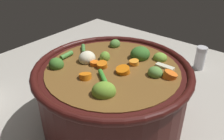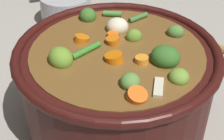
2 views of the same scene
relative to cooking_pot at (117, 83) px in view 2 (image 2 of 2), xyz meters
name	(u,v)px [view 2 (image 2 of 2)]	position (x,y,z in m)	size (l,w,h in m)	color
ground_plane	(116,116)	(0.00, 0.00, -0.08)	(1.10, 1.10, 0.00)	#9E998E
cooking_pot	(117,83)	(0.00, 0.00, 0.00)	(0.33, 0.33, 0.17)	#38110F
small_saucepan	(66,8)	(0.19, -0.33, -0.04)	(0.19, 0.21, 0.08)	#ADADB2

